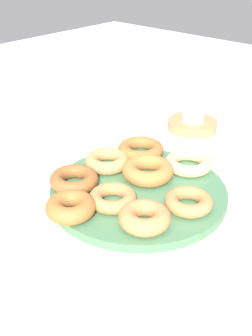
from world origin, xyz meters
TOP-DOWN VIEW (x-y plane):
  - ground_plane at (0.00, 0.00)m, footprint 2.40×2.40m
  - donut_plate at (0.00, 0.00)m, footprint 0.32×0.32m
  - donut_0 at (-0.08, -0.08)m, footprint 0.11×0.11m
  - donut_1 at (-0.07, 0.00)m, footprint 0.11×0.11m
  - donut_2 at (0.12, -0.02)m, footprint 0.09×0.09m
  - donut_3 at (-0.13, 0.03)m, footprint 0.11×0.11m
  - donut_4 at (0.01, -0.10)m, footprint 0.10×0.10m
  - donut_5 at (-0.07, 0.09)m, footprint 0.09×0.09m
  - donut_6 at (0.02, 0.10)m, footprint 0.12×0.12m
  - donut_7 at (0.04, 0.01)m, footprint 0.12×0.12m
  - donut_8 at (0.10, 0.08)m, footprint 0.10×0.10m
  - candle_holder at (0.31, 0.10)m, footprint 0.12×0.12m
  - tealight at (0.31, 0.10)m, footprint 0.05×0.05m

SIDE VIEW (x-z plane):
  - ground_plane at x=0.00m, z-range 0.00..0.00m
  - donut_plate at x=0.00m, z-range 0.00..0.02m
  - candle_holder at x=0.31m, z-range 0.00..0.02m
  - donut_1 at x=-0.07m, z-range 0.02..0.04m
  - donut_2 at x=0.12m, z-range 0.02..0.04m
  - donut_4 at x=0.01m, z-range 0.02..0.04m
  - donut_5 at x=-0.07m, z-range 0.02..0.04m
  - donut_6 at x=0.02m, z-range 0.02..0.04m
  - donut_8 at x=0.10m, z-range 0.02..0.04m
  - tealight at x=0.31m, z-range 0.02..0.04m
  - donut_0 at x=-0.08m, z-range 0.02..0.04m
  - donut_3 at x=-0.13m, z-range 0.02..0.05m
  - donut_7 at x=0.04m, z-range 0.02..0.05m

